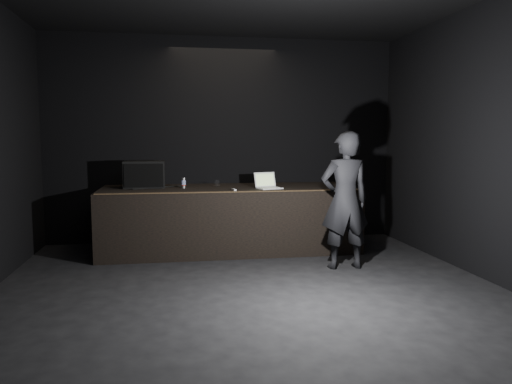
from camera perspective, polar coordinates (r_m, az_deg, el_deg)
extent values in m
plane|color=black|center=(5.51, 0.08, -12.63)|extent=(7.00, 7.00, 0.00)
cube|color=black|center=(8.69, -3.74, 5.94)|extent=(6.00, 0.10, 3.50)
cube|color=black|center=(1.86, 18.22, 5.18)|extent=(6.00, 0.10, 3.50)
cube|color=black|center=(8.03, -3.14, -3.02)|extent=(4.00, 1.50, 1.00)
cube|color=brown|center=(7.26, -2.55, 0.05)|extent=(3.92, 0.10, 0.01)
cube|color=black|center=(8.09, -12.63, 1.98)|extent=(0.63, 0.45, 0.42)
cube|color=black|center=(7.86, -12.72, 1.86)|extent=(0.59, 0.02, 0.36)
cylinder|color=black|center=(8.01, -10.82, 0.53)|extent=(0.84, 0.54, 0.02)
cube|color=silver|center=(7.73, 1.57, 0.43)|extent=(0.41, 0.34, 0.02)
cube|color=silver|center=(7.73, 1.57, 0.51)|extent=(0.33, 0.23, 0.00)
cube|color=silver|center=(7.86, 1.02, 1.42)|extent=(0.36, 0.18, 0.23)
cube|color=#B0D63F|center=(7.85, 1.05, 1.42)|extent=(0.32, 0.14, 0.18)
cylinder|color=silver|center=(7.89, -8.27, 1.03)|extent=(0.07, 0.07, 0.17)
cylinder|color=navy|center=(7.89, -8.28, 1.07)|extent=(0.07, 0.07, 0.07)
cylinder|color=maroon|center=(7.89, -8.27, 0.77)|extent=(0.07, 0.07, 0.01)
cylinder|color=white|center=(8.10, -4.47, 1.00)|extent=(0.09, 0.09, 0.11)
cube|color=white|center=(7.44, -2.53, 0.25)|extent=(0.06, 0.15, 0.03)
imported|color=black|center=(6.89, 10.13, -0.95)|extent=(0.70, 0.47, 1.87)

